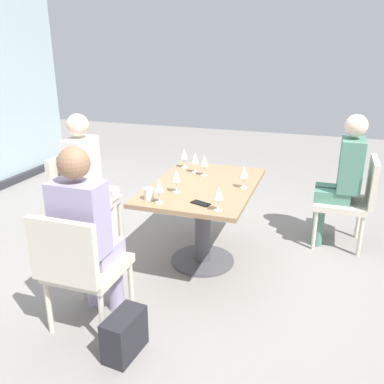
{
  "coord_description": "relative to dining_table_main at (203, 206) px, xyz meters",
  "views": [
    {
      "loc": [
        -3.07,
        -0.94,
        1.82
      ],
      "look_at": [
        0.0,
        0.1,
        0.65
      ],
      "focal_mm": 37.93,
      "sensor_mm": 36.0,
      "label": 1
    }
  ],
  "objects": [
    {
      "name": "coffee_cup",
      "position": [
        -0.47,
        0.28,
        0.24
      ],
      "size": [
        0.08,
        0.08,
        0.09
      ],
      "primitive_type": "cylinder",
      "color": "white",
      "rests_on": "dining_table_main"
    },
    {
      "name": "cell_phone_on_table",
      "position": [
        -0.43,
        -0.11,
        0.2
      ],
      "size": [
        0.12,
        0.16,
        0.01
      ],
      "primitive_type": "cube",
      "rotation": [
        0.0,
        0.0,
        -0.36
      ],
      "color": "black",
      "rests_on": "dining_table_main"
    },
    {
      "name": "wine_glass_1",
      "position": [
        -0.25,
        0.15,
        0.32
      ],
      "size": [
        0.07,
        0.07,
        0.18
      ],
      "color": "silver",
      "rests_on": "dining_table_main"
    },
    {
      "name": "wine_glass_5",
      "position": [
        0.02,
        -0.34,
        0.32
      ],
      "size": [
        0.07,
        0.07,
        0.18
      ],
      "color": "silver",
      "rests_on": "dining_table_main"
    },
    {
      "name": "person_front_right",
      "position": [
        0.76,
        -1.11,
        0.16
      ],
      "size": [
        0.34,
        0.39,
        1.26
      ],
      "color": "#4C7F6B",
      "rests_on": "ground_plane"
    },
    {
      "name": "wine_glass_0",
      "position": [
        0.42,
        0.32,
        0.32
      ],
      "size": [
        0.07,
        0.07,
        0.18
      ],
      "color": "silver",
      "rests_on": "dining_table_main"
    },
    {
      "name": "chair_far_left",
      "position": [
        -1.13,
        0.48,
        -0.04
      ],
      "size": [
        0.5,
        0.46,
        0.87
      ],
      "color": "beige",
      "rests_on": "ground_plane"
    },
    {
      "name": "person_far_left",
      "position": [
        -1.03,
        0.48,
        0.16
      ],
      "size": [
        0.39,
        0.34,
        1.26
      ],
      "color": "#9E93B7",
      "rests_on": "ground_plane"
    },
    {
      "name": "dining_table_main",
      "position": [
        0.0,
        0.0,
        0.0
      ],
      "size": [
        1.24,
        0.84,
        0.73
      ],
      "color": "#997551",
      "rests_on": "ground_plane"
    },
    {
      "name": "chair_near_window",
      "position": [
        0.0,
        1.22,
        -0.04
      ],
      "size": [
        0.46,
        0.51,
        0.87
      ],
      "color": "beige",
      "rests_on": "ground_plane"
    },
    {
      "name": "person_near_window",
      "position": [
        -0.0,
        1.11,
        0.16
      ],
      "size": [
        0.34,
        0.39,
        1.26
      ],
      "color": "silver",
      "rests_on": "ground_plane"
    },
    {
      "name": "wine_glass_2",
      "position": [
        0.3,
        0.17,
        0.32
      ],
      "size": [
        0.07,
        0.07,
        0.18
      ],
      "color": "silver",
      "rests_on": "dining_table_main"
    },
    {
      "name": "ground_plane",
      "position": [
        0.0,
        0.0,
        -0.54
      ],
      "size": [
        12.0,
        12.0,
        0.0
      ],
      "primitive_type": "plane",
      "color": "gray"
    },
    {
      "name": "wine_glass_4",
      "position": [
        0.24,
        0.07,
        0.32
      ],
      "size": [
        0.07,
        0.07,
        0.18
      ],
      "color": "silver",
      "rests_on": "dining_table_main"
    },
    {
      "name": "wine_glass_6",
      "position": [
        -0.51,
        0.18,
        0.32
      ],
      "size": [
        0.07,
        0.07,
        0.18
      ],
      "color": "silver",
      "rests_on": "dining_table_main"
    },
    {
      "name": "handbag_0",
      "position": [
        -1.26,
        0.12,
        -0.4
      ],
      "size": [
        0.32,
        0.19,
        0.28
      ],
      "primitive_type": "cube",
      "rotation": [
        0.0,
        0.0,
        -0.1
      ],
      "color": "#232328",
      "rests_on": "ground_plane"
    },
    {
      "name": "wine_glass_3",
      "position": [
        -0.52,
        -0.27,
        0.32
      ],
      "size": [
        0.07,
        0.07,
        0.18
      ],
      "color": "silver",
      "rests_on": "dining_table_main"
    },
    {
      "name": "chair_front_right",
      "position": [
        0.76,
        -1.22,
        -0.04
      ],
      "size": [
        0.46,
        0.5,
        0.87
      ],
      "color": "beige",
      "rests_on": "ground_plane"
    }
  ]
}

